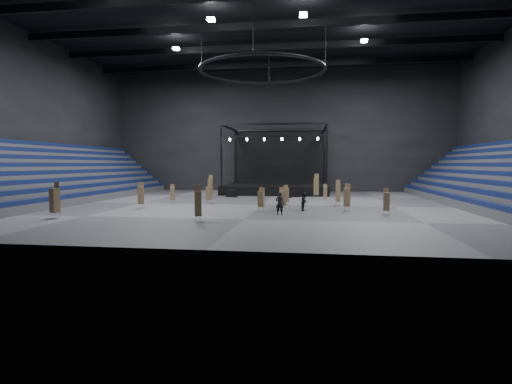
# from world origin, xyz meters

# --- Properties ---
(floor) EXTENTS (50.00, 50.00, 0.00)m
(floor) POSITION_xyz_m (0.00, 0.00, 0.00)
(floor) COLOR #505053
(floor) RESTS_ON ground
(ceiling) EXTENTS (50.00, 42.00, 0.20)m
(ceiling) POSITION_xyz_m (0.00, 0.00, 18.00)
(ceiling) COLOR black
(ceiling) RESTS_ON wall_back
(wall_back) EXTENTS (50.00, 0.20, 18.00)m
(wall_back) POSITION_xyz_m (0.00, 21.00, 9.00)
(wall_back) COLOR black
(wall_back) RESTS_ON ground
(wall_front) EXTENTS (50.00, 0.20, 18.00)m
(wall_front) POSITION_xyz_m (0.00, -21.00, 9.00)
(wall_front) COLOR black
(wall_front) RESTS_ON ground
(wall_left) EXTENTS (0.20, 42.00, 18.00)m
(wall_left) POSITION_xyz_m (-25.00, 0.00, 9.00)
(wall_left) COLOR black
(wall_left) RESTS_ON ground
(bleachers_left) EXTENTS (7.20, 40.00, 6.40)m
(bleachers_left) POSITION_xyz_m (-22.94, 0.00, 1.73)
(bleachers_left) COLOR #47474A
(bleachers_left) RESTS_ON floor
(stage) EXTENTS (14.00, 10.00, 9.20)m
(stage) POSITION_xyz_m (0.00, 16.24, 1.45)
(stage) COLOR black
(stage) RESTS_ON floor
(truss_ring) EXTENTS (12.30, 12.30, 5.15)m
(truss_ring) POSITION_xyz_m (-0.00, 0.00, 13.00)
(truss_ring) COLOR black
(truss_ring) RESTS_ON ceiling
(roof_girders) EXTENTS (49.00, 30.35, 0.70)m
(roof_girders) POSITION_xyz_m (0.00, -0.00, 17.20)
(roof_girders) COLOR black
(roof_girders) RESTS_ON ceiling
(floodlights) EXTENTS (28.60, 16.60, 0.25)m
(floodlights) POSITION_xyz_m (0.00, -4.00, 16.60)
(floodlights) COLOR white
(floodlights) RESTS_ON roof_girders
(flight_case_left) EXTENTS (1.42, 1.01, 0.85)m
(flight_case_left) POSITION_xyz_m (-4.79, 8.62, 0.43)
(flight_case_left) COLOR black
(flight_case_left) RESTS_ON floor
(flight_case_mid) EXTENTS (1.16, 0.60, 0.76)m
(flight_case_mid) POSITION_xyz_m (1.91, 8.74, 0.38)
(flight_case_mid) COLOR black
(flight_case_mid) RESTS_ON floor
(flight_case_right) EXTENTS (1.25, 0.81, 0.77)m
(flight_case_right) POSITION_xyz_m (2.96, 9.97, 0.38)
(flight_case_right) COLOR black
(flight_case_right) RESTS_ON floor
(chair_stack_0) EXTENTS (0.68, 0.68, 2.68)m
(chair_stack_0) POSITION_xyz_m (-13.87, -11.99, 1.39)
(chair_stack_0) COLOR silver
(chair_stack_0) RESTS_ON floor
(chair_stack_1) EXTENTS (0.44, 0.44, 2.11)m
(chair_stack_1) POSITION_xyz_m (10.67, -6.50, 1.11)
(chair_stack_1) COLOR silver
(chair_stack_1) RESTS_ON floor
(chair_stack_2) EXTENTS (0.60, 0.60, 2.34)m
(chair_stack_2) POSITION_xyz_m (7.84, -4.14, 1.22)
(chair_stack_2) COLOR silver
(chair_stack_2) RESTS_ON floor
(chair_stack_3) EXTENTS (0.59, 0.59, 2.06)m
(chair_stack_3) POSITION_xyz_m (-5.55, 0.53, 1.09)
(chair_stack_3) COLOR silver
(chair_stack_3) RESTS_ON floor
(chair_stack_4) EXTENTS (0.64, 0.64, 2.02)m
(chair_stack_4) POSITION_xyz_m (2.36, -4.39, 1.09)
(chair_stack_4) COLOR silver
(chair_stack_4) RESTS_ON floor
(chair_stack_5) EXTENTS (0.47, 0.47, 2.48)m
(chair_stack_5) POSITION_xyz_m (7.37, 0.45, 1.26)
(chair_stack_5) COLOR silver
(chair_stack_5) RESTS_ON floor
(chair_stack_6) EXTENTS (0.55, 0.55, 1.99)m
(chair_stack_6) POSITION_xyz_m (2.40, -0.31, 1.05)
(chair_stack_6) COLOR silver
(chair_stack_6) RESTS_ON floor
(chair_stack_7) EXTENTS (0.58, 0.58, 1.98)m
(chair_stack_7) POSITION_xyz_m (-9.17, -0.04, 1.06)
(chair_stack_7) COLOR silver
(chair_stack_7) RESTS_ON floor
(chair_stack_8) EXTENTS (0.43, 0.43, 1.80)m
(chair_stack_8) POSITION_xyz_m (6.32, 6.11, 0.97)
(chair_stack_8) COLOR silver
(chair_stack_8) RESTS_ON floor
(chair_stack_9) EXTENTS (0.52, 0.52, 2.72)m
(chair_stack_9) POSITION_xyz_m (-7.18, 7.54, 1.39)
(chair_stack_9) COLOR silver
(chair_stack_9) RESTS_ON floor
(chair_stack_10) EXTENTS (0.56, 0.56, 2.04)m
(chair_stack_10) POSITION_xyz_m (0.61, -5.44, 1.10)
(chair_stack_10) COLOR silver
(chair_stack_10) RESTS_ON floor
(chair_stack_11) EXTENTS (0.59, 0.59, 2.37)m
(chair_stack_11) POSITION_xyz_m (-10.49, -4.65, 1.24)
(chair_stack_11) COLOR silver
(chair_stack_11) RESTS_ON floor
(chair_stack_12) EXTENTS (0.59, 0.59, 2.56)m
(chair_stack_12) POSITION_xyz_m (-3.00, -11.99, 1.30)
(chair_stack_12) COLOR silver
(chair_stack_12) RESTS_ON floor
(chair_stack_13) EXTENTS (0.61, 0.61, 2.89)m
(chair_stack_13) POSITION_xyz_m (5.35, 7.67, 1.48)
(chair_stack_13) COLOR silver
(chair_stack_13) RESTS_ON floor
(man_center) EXTENTS (0.70, 0.50, 1.82)m
(man_center) POSITION_xyz_m (2.37, -7.70, 0.91)
(man_center) COLOR black
(man_center) RESTS_ON floor
(crew_member) EXTENTS (0.77, 0.90, 1.59)m
(crew_member) POSITION_xyz_m (4.26, -4.59, 0.79)
(crew_member) COLOR black
(crew_member) RESTS_ON floor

